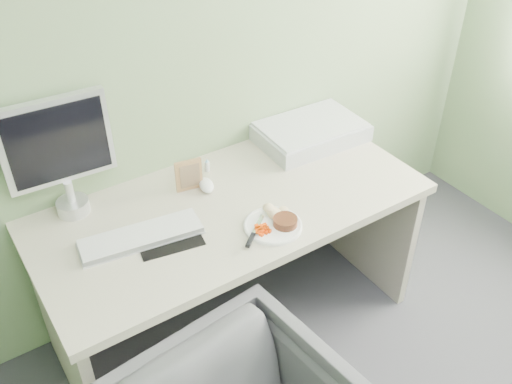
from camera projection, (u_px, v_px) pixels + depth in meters
wall_back at (176, 26)px, 2.19m from camera, size 3.50×0.00×3.50m
desk at (232, 237)px, 2.42m from camera, size 1.60×0.75×0.73m
plate at (273, 226)px, 2.19m from camera, size 0.23×0.23×0.01m
steak at (285, 221)px, 2.18m from camera, size 0.11×0.11×0.03m
potato_pile at (274, 210)px, 2.22m from camera, size 0.10×0.09×0.05m
carrot_heap at (261, 228)px, 2.14m from camera, size 0.05×0.05×0.03m
steak_knife at (253, 235)px, 2.12m from camera, size 0.16×0.14×0.01m
mousepad at (168, 236)px, 2.15m from camera, size 0.27×0.25×0.00m
keyboard at (141, 236)px, 2.13m from camera, size 0.47×0.20×0.02m
computer_mouse at (206, 185)px, 2.38m from camera, size 0.08×0.12×0.04m
photo_frame at (189, 175)px, 2.35m from camera, size 0.11×0.03×0.14m
eyedrop_bottle at (207, 165)px, 2.48m from camera, size 0.02×0.02×0.06m
scanner at (310, 132)px, 2.69m from camera, size 0.51×0.35×0.08m
monitor at (59, 152)px, 2.12m from camera, size 0.41×0.13×0.49m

